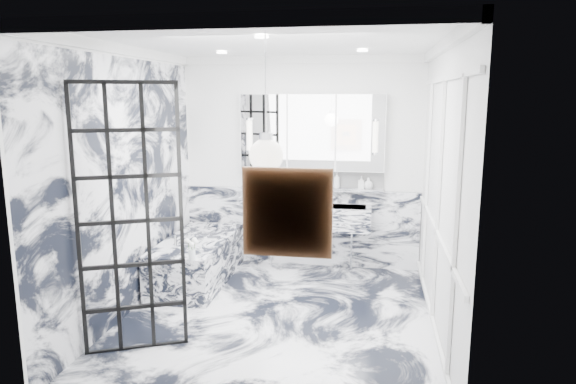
% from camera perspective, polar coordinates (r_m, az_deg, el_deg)
% --- Properties ---
extents(floor, '(3.60, 3.60, 0.00)m').
position_cam_1_polar(floor, '(5.56, -1.29, -13.73)').
color(floor, white).
rests_on(floor, ground).
extents(ceiling, '(3.60, 3.60, 0.00)m').
position_cam_1_polar(ceiling, '(5.08, -1.43, 16.37)').
color(ceiling, white).
rests_on(ceiling, wall_back).
extents(wall_back, '(3.60, 0.00, 3.60)m').
position_cam_1_polar(wall_back, '(6.89, 1.48, 3.21)').
color(wall_back, white).
rests_on(wall_back, floor).
extents(wall_front, '(3.60, 0.00, 3.60)m').
position_cam_1_polar(wall_front, '(3.43, -7.08, -4.55)').
color(wall_front, white).
rests_on(wall_front, floor).
extents(wall_left, '(0.00, 3.60, 3.60)m').
position_cam_1_polar(wall_left, '(5.66, -17.47, 1.08)').
color(wall_left, white).
rests_on(wall_left, floor).
extents(wall_right, '(0.00, 3.60, 3.60)m').
position_cam_1_polar(wall_right, '(5.09, 16.63, 0.09)').
color(wall_right, white).
rests_on(wall_right, floor).
extents(marble_clad_back, '(3.18, 0.05, 1.05)m').
position_cam_1_polar(marble_clad_back, '(7.04, 1.42, -3.90)').
color(marble_clad_back, white).
rests_on(marble_clad_back, floor).
extents(marble_clad_left, '(0.02, 3.56, 2.68)m').
position_cam_1_polar(marble_clad_left, '(5.66, -17.30, 0.47)').
color(marble_clad_left, white).
rests_on(marble_clad_left, floor).
extents(panel_molding, '(0.03, 3.40, 2.30)m').
position_cam_1_polar(panel_molding, '(5.10, 16.35, -1.01)').
color(panel_molding, white).
rests_on(panel_molding, floor).
extents(soap_bottle_a, '(0.10, 0.10, 0.21)m').
position_cam_1_polar(soap_bottle_a, '(6.78, 5.44, 1.29)').
color(soap_bottle_a, '#8C5919').
rests_on(soap_bottle_a, ledge).
extents(soap_bottle_b, '(0.08, 0.08, 0.17)m').
position_cam_1_polar(soap_bottle_b, '(6.77, 8.15, 1.05)').
color(soap_bottle_b, '#4C4C51').
rests_on(soap_bottle_b, ledge).
extents(soap_bottle_c, '(0.12, 0.12, 0.15)m').
position_cam_1_polar(soap_bottle_c, '(6.77, 8.91, 0.96)').
color(soap_bottle_c, silver).
rests_on(soap_bottle_c, ledge).
extents(face_pot, '(0.16, 0.16, 0.16)m').
position_cam_1_polar(face_pot, '(6.81, 3.32, 1.10)').
color(face_pot, white).
rests_on(face_pot, ledge).
extents(amber_bottle, '(0.04, 0.04, 0.10)m').
position_cam_1_polar(amber_bottle, '(6.81, 3.39, 0.90)').
color(amber_bottle, '#8C5919').
rests_on(amber_bottle, ledge).
extents(flower_vase, '(0.07, 0.07, 0.12)m').
position_cam_1_polar(flower_vase, '(5.66, -10.62, -6.84)').
color(flower_vase, silver).
rests_on(flower_vase, bathtub).
extents(crittall_door, '(0.82, 0.40, 2.41)m').
position_cam_1_polar(crittall_door, '(4.73, -17.10, -3.15)').
color(crittall_door, black).
rests_on(crittall_door, floor).
extents(artwork, '(0.49, 0.05, 0.49)m').
position_cam_1_polar(artwork, '(3.34, -0.08, -2.29)').
color(artwork, '#CA6714').
rests_on(artwork, wall_front).
extents(pendant_light, '(0.25, 0.25, 0.25)m').
position_cam_1_polar(pendant_light, '(3.83, -2.45, 4.07)').
color(pendant_light, white).
rests_on(pendant_light, ceiling).
extents(trough_sink, '(1.60, 0.45, 0.30)m').
position_cam_1_polar(trough_sink, '(6.76, 2.42, -2.73)').
color(trough_sink, silver).
rests_on(trough_sink, wall_back).
extents(ledge, '(1.90, 0.14, 0.04)m').
position_cam_1_polar(ledge, '(6.85, 2.62, 0.35)').
color(ledge, silver).
rests_on(ledge, wall_back).
extents(subway_tile, '(1.90, 0.03, 0.23)m').
position_cam_1_polar(subway_tile, '(6.88, 2.69, 1.55)').
color(subway_tile, white).
rests_on(subway_tile, wall_back).
extents(mirror_cabinet, '(1.90, 0.16, 1.00)m').
position_cam_1_polar(mirror_cabinet, '(6.76, 2.68, 6.63)').
color(mirror_cabinet, white).
rests_on(mirror_cabinet, wall_back).
extents(sconce_left, '(0.07, 0.07, 0.40)m').
position_cam_1_polar(sconce_left, '(6.82, -4.33, 6.31)').
color(sconce_left, white).
rests_on(sconce_left, mirror_cabinet).
extents(sconce_right, '(0.07, 0.07, 0.40)m').
position_cam_1_polar(sconce_right, '(6.62, 9.68, 6.06)').
color(sconce_right, white).
rests_on(sconce_right, mirror_cabinet).
extents(bathtub, '(0.75, 1.65, 0.55)m').
position_cam_1_polar(bathtub, '(6.56, -10.02, -7.44)').
color(bathtub, silver).
rests_on(bathtub, floor).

